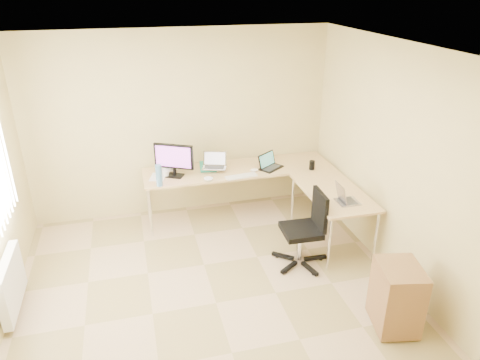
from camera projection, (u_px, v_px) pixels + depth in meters
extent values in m
plane|color=tan|center=(216.00, 303.00, 4.78)|extent=(4.50, 4.50, 0.00)
plane|color=white|center=(209.00, 54.00, 3.70)|extent=(4.50, 4.50, 0.00)
plane|color=tan|center=(181.00, 125.00, 6.22)|extent=(4.50, 0.00, 4.50)
plane|color=tan|center=(408.00, 172.00, 4.72)|extent=(0.00, 4.50, 4.50)
cube|color=tan|center=(239.00, 192.00, 6.43)|extent=(2.65, 0.70, 0.73)
cube|color=tan|center=(331.00, 216.00, 5.77)|extent=(0.70, 1.30, 0.73)
cube|color=black|center=(174.00, 160.00, 5.93)|extent=(0.55, 0.40, 0.46)
cube|color=#1A7E69|center=(208.00, 166.00, 6.27)|extent=(0.26, 0.33, 0.05)
cube|color=#A8A8A8|center=(214.00, 161.00, 6.12)|extent=(0.39, 0.34, 0.21)
cube|color=black|center=(271.00, 161.00, 6.23)|extent=(0.42, 0.40, 0.21)
cube|color=silver|center=(241.00, 176.00, 6.00)|extent=(0.44, 0.17, 0.02)
ellipsoid|color=white|center=(254.00, 170.00, 6.16)|extent=(0.13, 0.10, 0.04)
imported|color=white|center=(166.00, 173.00, 5.99)|extent=(0.14, 0.14, 0.10)
cylinder|color=white|center=(208.00, 179.00, 5.89)|extent=(0.15, 0.15, 0.03)
cylinder|color=teal|center=(159.00, 175.00, 5.69)|extent=(0.11, 0.11, 0.29)
cube|color=white|center=(158.00, 177.00, 6.00)|extent=(0.26, 0.31, 0.01)
cube|color=white|center=(168.00, 167.00, 6.21)|extent=(0.25, 0.21, 0.08)
cylinder|color=white|center=(172.00, 160.00, 6.19)|extent=(0.21, 0.21, 0.26)
cylinder|color=black|center=(312.00, 165.00, 6.21)|extent=(0.10, 0.10, 0.13)
cube|color=#9A99AE|center=(348.00, 195.00, 5.29)|extent=(0.30, 0.24, 0.20)
cube|color=black|center=(301.00, 227.00, 5.25)|extent=(0.59, 0.59, 0.94)
cube|color=brown|center=(397.00, 296.00, 4.33)|extent=(0.48, 0.56, 0.67)
cube|color=white|center=(11.00, 284.00, 4.52)|extent=(0.09, 0.80, 0.55)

